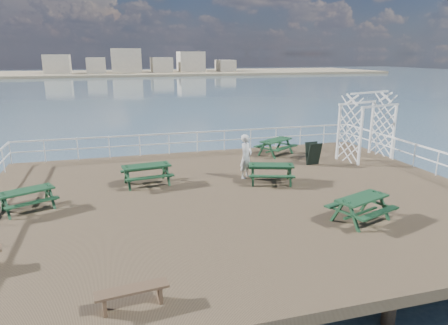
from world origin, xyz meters
TOP-DOWN VIEW (x-y plane):
  - ground at (0.00, 0.00)m, footprint 18.00×14.00m
  - sea_backdrop at (12.54, 134.07)m, footprint 300.00×300.00m
  - railing at (-0.07, 2.57)m, footprint 17.77×13.76m
  - picnic_table_a at (-7.05, 0.48)m, footprint 2.04×1.88m
  - picnic_table_b at (1.74, 0.99)m, footprint 2.10×1.88m
  - picnic_table_c at (3.74, 5.22)m, footprint 2.32×2.20m
  - picnic_table_d at (-3.04, 2.13)m, footprint 2.00×1.69m
  - picnic_table_e at (2.97, -3.25)m, footprint 2.16×1.95m
  - flat_bench_far at (-4.06, -5.80)m, footprint 1.50×0.51m
  - trellis_arbor at (7.60, 3.29)m, footprint 2.90×2.07m
  - sandwich_board at (4.65, 2.99)m, footprint 0.68×0.53m
  - person at (1.00, 1.91)m, footprint 0.78×0.77m

SIDE VIEW (x-z plane):
  - sea_backdrop at x=12.54m, z-range -5.11..4.09m
  - ground at x=0.00m, z-range -0.30..0.00m
  - flat_bench_far at x=-4.06m, z-range 0.11..0.53m
  - picnic_table_a at x=-7.05m, z-range 0.11..0.91m
  - sandwich_board at x=4.65m, z-range -0.01..1.04m
  - picnic_table_b at x=1.74m, z-range 0.12..0.97m
  - picnic_table_e at x=2.97m, z-range 0.12..0.99m
  - picnic_table_c at x=3.74m, z-range 0.12..1.01m
  - picnic_table_d at x=-3.04m, z-range 0.12..1.02m
  - railing at x=-0.07m, z-range 0.32..1.42m
  - person at x=1.00m, z-range 0.00..1.82m
  - trellis_arbor at x=7.60m, z-range -0.18..3.08m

